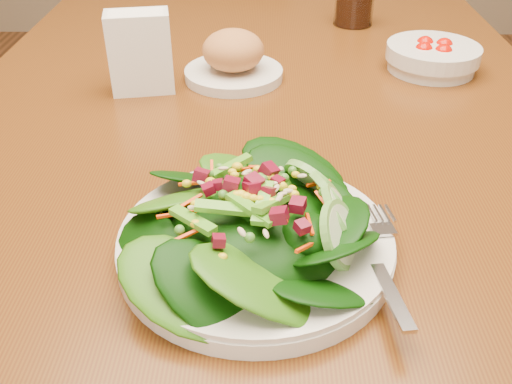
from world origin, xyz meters
TOP-DOWN VIEW (x-y plane):
  - dining_table at (0.00, 0.00)m, footprint 0.90×1.40m
  - chair_far at (-0.07, 1.00)m, footprint 0.52×0.52m
  - salad_plate at (0.01, -0.39)m, footprint 0.27×0.26m
  - bread_plate at (-0.04, 0.04)m, footprint 0.15×0.15m
  - tomato_bowl at (0.28, 0.08)m, footprint 0.15×0.15m
  - napkin_holder at (-0.18, -0.01)m, footprint 0.10×0.07m

SIDE VIEW (x-z plane):
  - chair_far at x=-0.07m, z-range 0.03..0.89m
  - dining_table at x=0.00m, z-range 0.27..1.02m
  - tomato_bowl at x=0.28m, z-range 0.75..0.80m
  - salad_plate at x=0.01m, z-range 0.74..0.82m
  - bread_plate at x=-0.04m, z-range 0.74..0.82m
  - napkin_holder at x=-0.18m, z-range 0.75..0.87m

